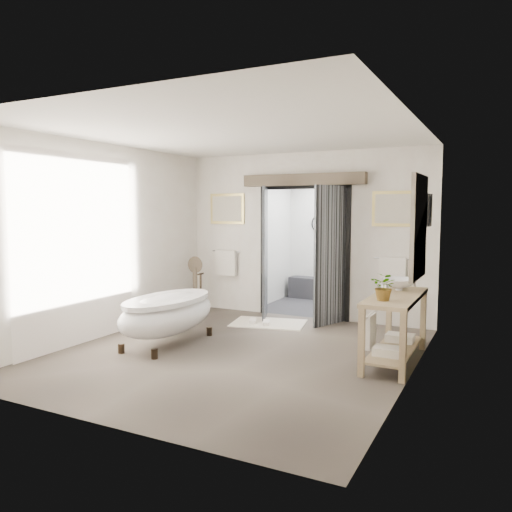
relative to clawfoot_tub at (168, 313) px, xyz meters
name	(u,v)px	position (x,y,z in m)	size (l,w,h in m)	color
ground_plane	(236,353)	(1.08, 0.04, -0.45)	(5.00, 5.00, 0.00)	#695E52
room_shell	(229,213)	(1.04, -0.07, 1.41)	(4.52, 5.02, 2.91)	silver
shower_room	(331,259)	(1.08, 4.04, 0.46)	(2.22, 2.01, 2.51)	#29292C
back_wall_dressing	(301,230)	(1.08, 2.36, 1.12)	(3.82, 0.78, 2.52)	black
clawfoot_tub	(168,313)	(0.00, 0.00, 0.00)	(0.84, 1.87, 0.92)	black
vanity	(393,322)	(3.03, 0.58, 0.06)	(0.57, 1.60, 0.85)	tan
pedestal_mirror	(195,288)	(-0.85, 1.99, 0.00)	(0.31, 0.20, 1.05)	#4D4237
rug	(269,323)	(0.74, 1.79, -0.44)	(1.20, 0.80, 0.01)	beige
slippers	(259,322)	(0.62, 1.68, -0.41)	(0.46, 0.30, 0.05)	silver
basin	(399,284)	(3.01, 1.00, 0.48)	(0.45, 0.45, 0.15)	white
plant	(385,287)	(3.01, 0.14, 0.57)	(0.30, 0.26, 0.33)	gray
soap_bottle_a	(386,286)	(2.90, 0.71, 0.49)	(0.08, 0.08, 0.17)	gray
soap_bottle_b	(399,282)	(2.97, 1.22, 0.48)	(0.12, 0.12, 0.16)	gray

